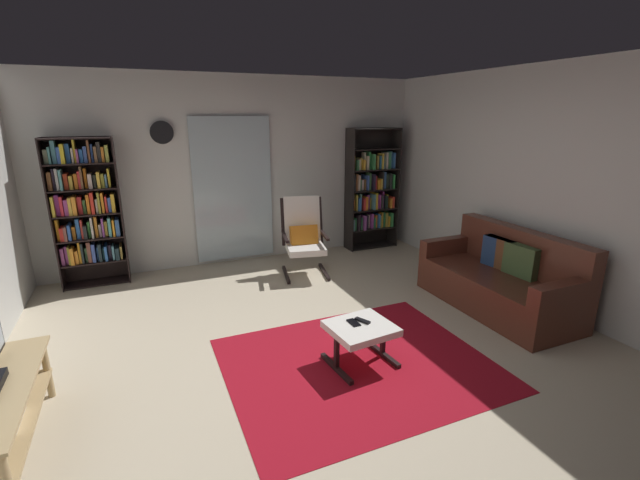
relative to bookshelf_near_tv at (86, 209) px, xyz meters
The scene contains 13 objects.
ground_plane 3.46m from the bookshelf_near_tv, 53.69° to the right, with size 7.02×7.02×0.00m, color beige.
wall_back 2.01m from the bookshelf_near_tv, ahead, with size 5.60×0.06×2.60m, color silver.
wall_right 5.39m from the bookshelf_near_tv, 29.84° to the right, with size 0.06×6.00×2.60m, color silver.
glass_door_panel 1.85m from the bookshelf_near_tv, ahead, with size 1.10×0.01×2.00m, color silver.
area_rug 3.80m from the bookshelf_near_tv, 53.66° to the right, with size 2.21×1.82×0.01m, color #A2111F.
bookshelf_near_tv is the anchor object (origin of this frame).
bookshelf_near_sofa 3.99m from the bookshelf_near_tv, ahead, with size 0.82×0.30×1.88m.
leather_sofa 4.94m from the bookshelf_near_tv, 31.50° to the right, with size 0.80×1.74×0.87m.
lounge_armchair 2.69m from the bookshelf_near_tv, 14.61° to the right, with size 0.68×0.75×1.02m.
ottoman 3.74m from the bookshelf_near_tv, 53.25° to the right, with size 0.56×0.53×0.36m.
tv_remote 3.71m from the bookshelf_near_tv, 52.26° to the right, with size 0.04×0.14×0.02m, color black.
cell_phone 3.66m from the bookshelf_near_tv, 53.27° to the right, with size 0.07×0.14×0.01m, color black.
wall_clock 1.32m from the bookshelf_near_tv, ahead, with size 0.29×0.03×0.29m.
Camera 1 is at (-1.37, -3.12, 2.07)m, focal length 24.00 mm.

